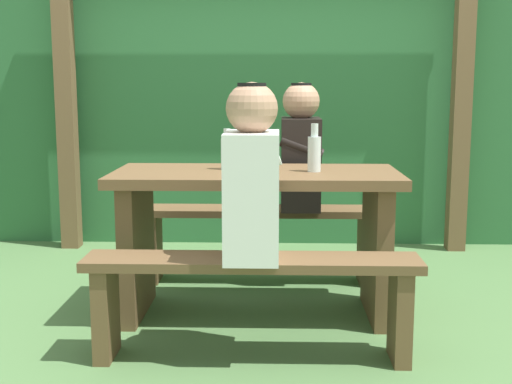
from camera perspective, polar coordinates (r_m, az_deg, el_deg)
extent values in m
plane|color=#4E7542|center=(3.49, 0.00, -10.21)|extent=(12.00, 12.00, 0.00)
cube|color=#2D6637|center=(5.37, 0.66, 7.37)|extent=(6.40, 1.06, 1.98)
cube|color=brown|center=(4.90, -15.69, 6.41)|extent=(0.12, 0.12, 1.90)
cube|color=brown|center=(4.85, 16.88, 6.33)|extent=(0.12, 0.12, 1.90)
cube|color=brown|center=(3.32, 0.00, 1.35)|extent=(1.40, 0.64, 0.05)
cube|color=brown|center=(3.46, -10.02, -4.63)|extent=(0.08, 0.54, 0.68)
cube|color=brown|center=(3.43, 10.12, -4.77)|extent=(0.08, 0.54, 0.68)
cube|color=brown|center=(2.82, -0.34, -5.93)|extent=(1.40, 0.24, 0.04)
cube|color=brown|center=(2.97, -12.55, -9.82)|extent=(0.07, 0.22, 0.40)
cube|color=brown|center=(2.93, 12.06, -10.07)|extent=(0.07, 0.22, 0.40)
cube|color=brown|center=(3.93, 0.25, -1.62)|extent=(1.40, 0.24, 0.04)
cube|color=brown|center=(4.04, -8.62, -4.64)|extent=(0.07, 0.22, 0.40)
cube|color=brown|center=(4.01, 9.17, -4.76)|extent=(0.07, 0.22, 0.40)
cube|color=white|center=(2.76, -0.31, -0.31)|extent=(0.22, 0.34, 0.52)
sphere|color=tan|center=(2.73, -0.32, 7.06)|extent=(0.21, 0.21, 0.21)
cylinder|color=black|center=(2.72, -0.32, 8.94)|extent=(0.12, 0.12, 0.02)
cylinder|color=white|center=(2.88, -0.22, 2.18)|extent=(0.25, 0.07, 0.15)
cube|color=black|center=(3.88, 3.77, 2.42)|extent=(0.22, 0.34, 0.52)
sphere|color=tan|center=(3.86, 3.83, 7.65)|extent=(0.21, 0.21, 0.21)
cylinder|color=black|center=(3.86, 3.84, 8.98)|extent=(0.12, 0.12, 0.02)
cylinder|color=black|center=(3.73, 3.86, 3.75)|extent=(0.25, 0.07, 0.15)
cylinder|color=silver|center=(3.28, 0.55, 2.55)|extent=(0.07, 0.07, 0.10)
cylinder|color=silver|center=(3.38, -2.45, 3.22)|extent=(0.06, 0.06, 0.15)
cylinder|color=silver|center=(3.37, -2.47, 4.95)|extent=(0.03, 0.03, 0.05)
cylinder|color=silver|center=(3.30, 4.94, 3.19)|extent=(0.06, 0.06, 0.17)
cylinder|color=silver|center=(3.29, 4.96, 5.22)|extent=(0.04, 0.04, 0.06)
cube|color=black|center=(3.47, -0.29, 2.19)|extent=(0.13, 0.16, 0.01)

